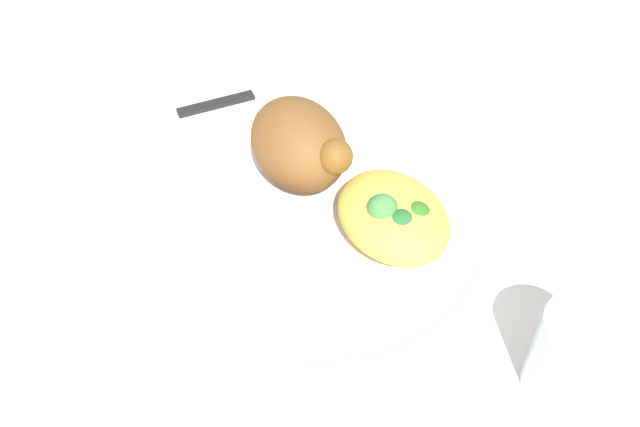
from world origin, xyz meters
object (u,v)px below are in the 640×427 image
Objects in this scene: rice_pile at (276,254)px; fork at (259,116)px; water_glass at (574,356)px; knife at (252,94)px; roasted_chicken at (300,144)px; mac_cheese_with_broccoli at (393,216)px; plate at (320,229)px.

rice_pile is 0.21m from fork.
knife is at bearing -172.62° from water_glass.
mac_cheese_with_broccoli is (0.10, 0.03, -0.01)m from roasted_chicken.
fork is at bearing -170.67° from water_glass.
roasted_chicken is 0.15m from knife.
plate is 1.48× the size of knife.
water_glass reaches higher than mac_cheese_with_broccoli.
rice_pile is at bearing -97.64° from mac_cheese_with_broccoli.
rice_pile is 0.23m from water_glass.
roasted_chicken reaches higher than rice_pile.
fork is (-0.11, 0.01, -0.05)m from roasted_chicken.
water_glass is at bearing 9.33° from fork.
water_glass reaches higher than plate.
water_glass reaches higher than rice_pile.
fork is (-0.21, -0.02, -0.04)m from mac_cheese_with_broccoli.
roasted_chicken is (-0.06, 0.01, 0.05)m from plate.
knife is at bearing 171.42° from plate.
knife is at bearing 165.96° from fork.
plate is 0.20m from knife.
mac_cheese_with_broccoli reaches higher than rice_pile.
plate is 0.07m from roasted_chicken.
mac_cheese_with_broccoli is at bearing -167.00° from water_glass.
water_glass is (0.26, 0.07, -0.02)m from roasted_chicken.
mac_cheese_with_broccoli is 0.17m from water_glass.
water_glass is (0.18, 0.14, 0.00)m from rice_pile.
roasted_chicken reaches higher than water_glass.
mac_cheese_with_broccoli is (0.01, 0.10, 0.00)m from rice_pile.
mac_cheese_with_broccoli reaches higher than fork.
roasted_chicken is 1.42× the size of water_glass.
roasted_chicken reaches higher than knife.
roasted_chicken is at bearing 168.32° from plate.
water_glass is (0.21, 0.08, 0.03)m from plate.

